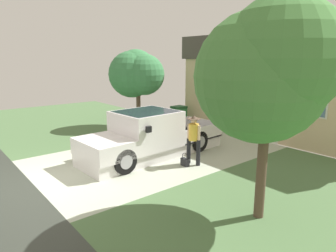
{
  "coord_description": "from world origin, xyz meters",
  "views": [
    {
      "loc": [
        8.54,
        -2.11,
        3.51
      ],
      "look_at": [
        0.86,
        4.2,
        1.26
      ],
      "focal_mm": 32.24,
      "sensor_mm": 36.0,
      "label": 1
    }
  ],
  "objects_px": {
    "wheeled_trash_bin": "(179,115)",
    "house_with_garage": "(297,83)",
    "pickup_truck": "(147,137)",
    "front_yard_tree": "(268,71)",
    "neighbor_tree": "(137,73)",
    "handbag": "(185,161)",
    "person_with_hat": "(194,136)"
  },
  "relations": [
    {
      "from": "wheeled_trash_bin",
      "to": "house_with_garage",
      "type": "bearing_deg",
      "value": 38.25
    },
    {
      "from": "pickup_truck",
      "to": "wheeled_trash_bin",
      "type": "bearing_deg",
      "value": -56.76
    },
    {
      "from": "front_yard_tree",
      "to": "neighbor_tree",
      "type": "bearing_deg",
      "value": 162.32
    },
    {
      "from": "handbag",
      "to": "front_yard_tree",
      "type": "bearing_deg",
      "value": -14.64
    },
    {
      "from": "handbag",
      "to": "neighbor_tree",
      "type": "height_order",
      "value": "neighbor_tree"
    },
    {
      "from": "handbag",
      "to": "neighbor_tree",
      "type": "xyz_separation_m",
      "value": [
        -5.94,
        2.09,
        2.6
      ]
    },
    {
      "from": "front_yard_tree",
      "to": "neighbor_tree",
      "type": "xyz_separation_m",
      "value": [
        -9.39,
        2.99,
        -0.49
      ]
    },
    {
      "from": "neighbor_tree",
      "to": "wheeled_trash_bin",
      "type": "bearing_deg",
      "value": 55.67
    },
    {
      "from": "front_yard_tree",
      "to": "wheeled_trash_bin",
      "type": "relative_size",
      "value": 4.52
    },
    {
      "from": "person_with_hat",
      "to": "neighbor_tree",
      "type": "height_order",
      "value": "neighbor_tree"
    },
    {
      "from": "pickup_truck",
      "to": "wheeled_trash_bin",
      "type": "height_order",
      "value": "pickup_truck"
    },
    {
      "from": "house_with_garage",
      "to": "wheeled_trash_bin",
      "type": "height_order",
      "value": "house_with_garage"
    },
    {
      "from": "front_yard_tree",
      "to": "neighbor_tree",
      "type": "distance_m",
      "value": 9.86
    },
    {
      "from": "handbag",
      "to": "neighbor_tree",
      "type": "distance_m",
      "value": 6.81
    },
    {
      "from": "handbag",
      "to": "wheeled_trash_bin",
      "type": "distance_m",
      "value": 6.12
    },
    {
      "from": "neighbor_tree",
      "to": "wheeled_trash_bin",
      "type": "relative_size",
      "value": 3.79
    },
    {
      "from": "handbag",
      "to": "neighbor_tree",
      "type": "relative_size",
      "value": 0.11
    },
    {
      "from": "pickup_truck",
      "to": "wheeled_trash_bin",
      "type": "distance_m",
      "value": 5.35
    },
    {
      "from": "pickup_truck",
      "to": "house_with_garage",
      "type": "xyz_separation_m",
      "value": [
        1.32,
        7.84,
        1.58
      ]
    },
    {
      "from": "handbag",
      "to": "wheeled_trash_bin",
      "type": "relative_size",
      "value": 0.43
    },
    {
      "from": "person_with_hat",
      "to": "front_yard_tree",
      "type": "relative_size",
      "value": 0.36
    },
    {
      "from": "neighbor_tree",
      "to": "wheeled_trash_bin",
      "type": "height_order",
      "value": "neighbor_tree"
    },
    {
      "from": "handbag",
      "to": "house_with_garage",
      "type": "distance_m",
      "value": 7.72
    },
    {
      "from": "pickup_truck",
      "to": "handbag",
      "type": "distance_m",
      "value": 1.73
    },
    {
      "from": "handbag",
      "to": "house_with_garage",
      "type": "relative_size",
      "value": 0.04
    },
    {
      "from": "front_yard_tree",
      "to": "handbag",
      "type": "bearing_deg",
      "value": 165.36
    },
    {
      "from": "handbag",
      "to": "house_with_garage",
      "type": "height_order",
      "value": "house_with_garage"
    },
    {
      "from": "handbag",
      "to": "wheeled_trash_bin",
      "type": "height_order",
      "value": "wheeled_trash_bin"
    },
    {
      "from": "handbag",
      "to": "house_with_garage",
      "type": "xyz_separation_m",
      "value": [
        -0.25,
        7.4,
        2.18
      ]
    },
    {
      "from": "person_with_hat",
      "to": "house_with_garage",
      "type": "bearing_deg",
      "value": -102.81
    },
    {
      "from": "pickup_truck",
      "to": "wheeled_trash_bin",
      "type": "xyz_separation_m",
      "value": [
        -3.15,
        4.32,
        -0.18
      ]
    },
    {
      "from": "house_with_garage",
      "to": "neighbor_tree",
      "type": "relative_size",
      "value": 2.58
    }
  ]
}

